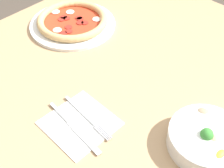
# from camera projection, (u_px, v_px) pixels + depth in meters

# --- Properties ---
(dining_table) EXTENTS (1.20, 1.03, 0.78)m
(dining_table) POSITION_uv_depth(u_px,v_px,m) (114.00, 95.00, 1.04)
(dining_table) COLOR tan
(dining_table) RESTS_ON ground_plane
(pizza) EXTENTS (0.31, 0.31, 0.04)m
(pizza) POSITION_uv_depth(u_px,v_px,m) (73.00, 22.00, 1.14)
(pizza) COLOR white
(pizza) RESTS_ON dining_table
(bowl) EXTENTS (0.19, 0.19, 0.07)m
(bowl) POSITION_uv_depth(u_px,v_px,m) (206.00, 138.00, 0.76)
(bowl) COLOR white
(bowl) RESTS_ON dining_table
(napkin) EXTENTS (0.17, 0.17, 0.00)m
(napkin) POSITION_uv_depth(u_px,v_px,m) (80.00, 123.00, 0.83)
(napkin) COLOR white
(napkin) RESTS_ON dining_table
(fork) EXTENTS (0.03, 0.19, 0.00)m
(fork) POSITION_uv_depth(u_px,v_px,m) (86.00, 116.00, 0.84)
(fork) COLOR silver
(fork) RESTS_ON napkin
(knife) EXTENTS (0.03, 0.22, 0.01)m
(knife) POSITION_uv_depth(u_px,v_px,m) (72.00, 125.00, 0.82)
(knife) COLOR silver
(knife) RESTS_ON napkin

